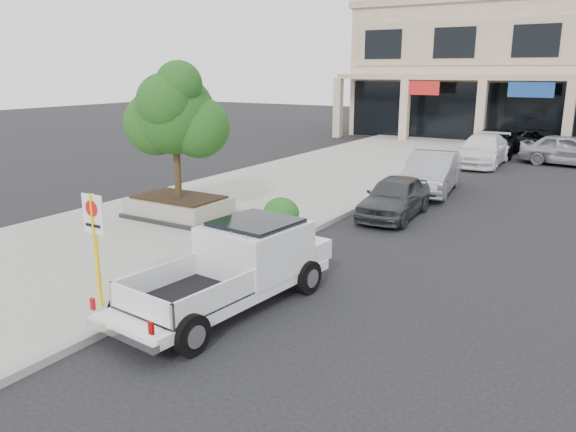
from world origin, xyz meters
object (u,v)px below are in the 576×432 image
(planter, at_px, (179,207))
(lot_car_a, at_px, (569,150))
(lot_car_d, at_px, (544,142))
(planter_tree, at_px, (181,114))
(curb_car_c, at_px, (482,150))
(no_parking_sign, at_px, (95,235))
(curb_car_b, at_px, (431,173))
(curb_car_a, at_px, (395,197))
(pickup_truck, at_px, (225,270))
(curb_car_d, at_px, (493,143))

(planter, relative_size, lot_car_a, 0.68)
(lot_car_a, height_order, lot_car_d, lot_car_a)
(planter_tree, xyz_separation_m, curb_car_c, (5.54, 16.34, -2.65))
(no_parking_sign, xyz_separation_m, curb_car_b, (2.06, 14.70, -0.83))
(curb_car_a, bearing_deg, pickup_truck, -94.58)
(curb_car_b, distance_m, lot_car_d, 13.77)
(curb_car_a, distance_m, lot_car_a, 14.88)
(planter_tree, bearing_deg, curb_car_a, 35.55)
(planter_tree, bearing_deg, planter, -131.03)
(planter, height_order, curb_car_a, curb_car_a)
(pickup_truck, bearing_deg, planter, 145.19)
(curb_car_a, bearing_deg, lot_car_a, 72.03)
(lot_car_d, bearing_deg, curb_car_a, -170.17)
(curb_car_b, distance_m, curb_car_d, 11.65)
(planter, relative_size, curb_car_a, 0.80)
(curb_car_a, height_order, lot_car_d, lot_car_d)
(curb_car_d, bearing_deg, no_parking_sign, -97.38)
(curb_car_a, bearing_deg, no_parking_sign, -105.39)
(no_parking_sign, relative_size, curb_car_c, 0.44)
(curb_car_b, relative_size, curb_car_c, 0.92)
(curb_car_d, height_order, lot_car_a, lot_car_a)
(pickup_truck, relative_size, curb_car_c, 1.01)
(curb_car_b, bearing_deg, lot_car_d, 73.08)
(no_parking_sign, xyz_separation_m, curb_car_c, (2.21, 22.66, -0.87))
(curb_car_b, height_order, curb_car_d, curb_car_b)
(no_parking_sign, bearing_deg, curb_car_b, 82.00)
(pickup_truck, bearing_deg, planter_tree, 143.57)
(no_parking_sign, height_order, curb_car_d, no_parking_sign)
(pickup_truck, bearing_deg, curb_car_c, 95.21)
(planter, distance_m, pickup_truck, 7.22)
(curb_car_c, bearing_deg, curb_car_b, -92.02)
(curb_car_a, relative_size, lot_car_a, 0.86)
(pickup_truck, height_order, curb_car_c, pickup_truck)
(planter, distance_m, curb_car_d, 20.91)
(curb_car_d, bearing_deg, planter, -108.17)
(curb_car_b, bearing_deg, curb_car_a, -95.07)
(planter, relative_size, planter_tree, 0.80)
(pickup_truck, xyz_separation_m, curb_car_d, (-0.05, 24.88, -0.10))
(planter_tree, height_order, curb_car_c, planter_tree)
(planter, distance_m, no_parking_sign, 7.16)
(no_parking_sign, bearing_deg, curb_car_a, 77.74)
(no_parking_sign, bearing_deg, curb_car_d, 85.74)
(lot_car_a, relative_size, lot_car_d, 0.91)
(no_parking_sign, height_order, curb_car_b, no_parking_sign)
(curb_car_c, relative_size, lot_car_a, 1.13)
(planter, height_order, curb_car_c, curb_car_c)
(pickup_truck, bearing_deg, curb_car_b, 95.52)
(pickup_truck, distance_m, curb_car_b, 13.23)
(curb_car_c, distance_m, lot_car_d, 6.02)
(no_parking_sign, bearing_deg, planter, 119.36)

